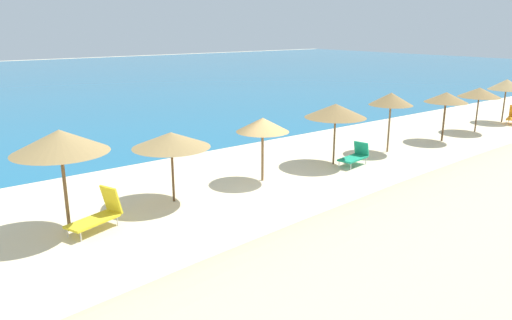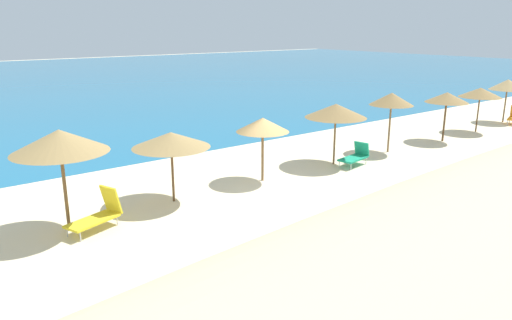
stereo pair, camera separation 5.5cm
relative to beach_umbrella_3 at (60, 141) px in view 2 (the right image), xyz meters
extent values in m
plane|color=beige|center=(7.26, -1.02, -2.67)|extent=(160.00, 160.00, 0.00)
cube|color=#1E6B93|center=(7.26, 41.53, -2.66)|extent=(160.00, 72.33, 0.01)
ellipsoid|color=beige|center=(6.15, -9.34, -1.32)|extent=(46.08, 8.68, 2.69)
cylinder|color=brown|center=(0.00, 0.00, -1.42)|extent=(0.10, 0.10, 2.50)
cone|color=#9E7F4C|center=(0.00, 0.00, 0.01)|extent=(2.67, 2.67, 0.65)
cylinder|color=brown|center=(3.58, 0.31, -1.65)|extent=(0.08, 0.08, 2.04)
cone|color=#9E7F4C|center=(3.58, 0.31, -0.53)|extent=(2.58, 2.58, 0.51)
cylinder|color=brown|center=(7.39, 0.26, -1.63)|extent=(0.10, 0.10, 2.07)
cone|color=olive|center=(7.39, 0.26, -0.48)|extent=(2.00, 2.00, 0.53)
cylinder|color=brown|center=(11.24, 0.19, -1.57)|extent=(0.08, 0.08, 2.18)
cone|color=olive|center=(11.24, 0.19, -0.34)|extent=(2.60, 2.60, 0.58)
cylinder|color=brown|center=(14.80, 0.08, -1.48)|extent=(0.09, 0.09, 2.37)
cone|color=olive|center=(14.80, 0.08, -0.16)|extent=(2.01, 2.01, 0.57)
cylinder|color=brown|center=(18.88, -0.24, -1.59)|extent=(0.10, 0.10, 2.15)
cone|color=olive|center=(18.88, -0.24, -0.40)|extent=(2.14, 2.14, 0.52)
cylinder|color=brown|center=(22.39, -0.11, -1.61)|extent=(0.08, 0.08, 2.10)
cone|color=olive|center=(22.39, -0.11, -0.45)|extent=(2.27, 2.27, 0.52)
cylinder|color=brown|center=(26.45, 0.36, -1.59)|extent=(0.09, 0.09, 2.14)
cone|color=tan|center=(26.45, 0.36, -0.36)|extent=(2.12, 2.12, 0.63)
cube|color=yellow|center=(0.53, -0.49, -2.34)|extent=(1.67, 1.14, 0.07)
cube|color=yellow|center=(1.22, -0.25, -1.91)|extent=(0.48, 0.72, 0.85)
cylinder|color=silver|center=(-0.18, -0.44, -2.52)|extent=(0.04, 0.04, 0.29)
cylinder|color=silver|center=(0.01, -0.98, -2.52)|extent=(0.04, 0.04, 0.29)
cylinder|color=silver|center=(1.05, -0.01, -2.52)|extent=(0.04, 0.04, 0.29)
cylinder|color=silver|center=(1.24, -0.54, -2.52)|extent=(0.04, 0.04, 0.29)
cube|color=#199972|center=(11.67, -0.52, -2.34)|extent=(1.52, 0.91, 0.07)
cube|color=#199972|center=(12.33, -0.40, -2.04)|extent=(0.31, 0.69, 0.61)
cylinder|color=silver|center=(11.02, -0.34, -2.52)|extent=(0.04, 0.04, 0.29)
cylinder|color=silver|center=(11.12, -0.90, -2.52)|extent=(0.04, 0.04, 0.29)
cylinder|color=silver|center=(12.22, -0.13, -2.52)|extent=(0.04, 0.04, 0.29)
cylinder|color=silver|center=(12.32, -0.69, -2.52)|extent=(0.04, 0.04, 0.29)
cylinder|color=silver|center=(25.66, -0.29, -2.51)|extent=(0.04, 0.04, 0.31)
cylinder|color=silver|center=(26.66, 0.03, -2.51)|extent=(0.04, 0.04, 0.31)
camera|label=1|loc=(-3.68, -13.61, 3.08)|focal=33.93mm
camera|label=2|loc=(-3.64, -13.64, 3.08)|focal=33.93mm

